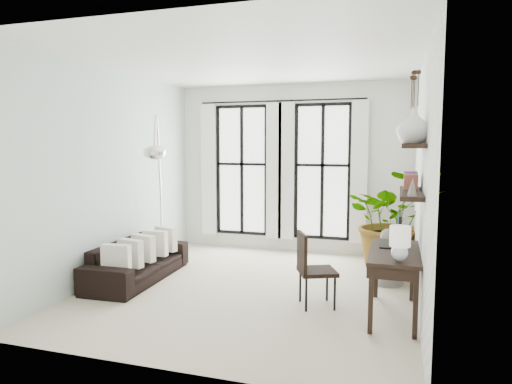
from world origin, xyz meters
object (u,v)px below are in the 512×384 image
at_px(buddha, 387,261).
at_px(sofa, 138,261).
at_px(desk_chair, 311,265).
at_px(plant, 393,220).
at_px(desk, 394,256).
at_px(arc_lamp, 157,153).

bearing_deg(buddha, sofa, -165.80).
relative_size(sofa, desk_chair, 2.12).
relative_size(sofa, plant, 1.22).
xyz_separation_m(desk_chair, buddha, (0.91, 1.28, -0.20)).
bearing_deg(desk_chair, desk, -28.33).
relative_size(arc_lamp, buddha, 3.04).
xyz_separation_m(sofa, buddha, (3.65, 0.92, 0.05)).
bearing_deg(plant, desk, -88.84).
bearing_deg(desk, arc_lamp, 165.83).
height_order(sofa, arc_lamp, arc_lamp).
distance_m(sofa, desk_chair, 2.77).
xyz_separation_m(plant, arc_lamp, (-3.60, -1.29, 1.10)).
xyz_separation_m(sofa, desk, (3.74, -0.44, 0.45)).
bearing_deg(arc_lamp, sofa, -102.24).
bearing_deg(arc_lamp, plant, 19.68).
bearing_deg(desk_chair, sofa, 148.84).
xyz_separation_m(plant, desk, (0.04, -2.21, -0.08)).
xyz_separation_m(desk, arc_lamp, (-3.64, 0.92, 1.18)).
bearing_deg(arc_lamp, desk_chair, -17.65).
bearing_deg(arc_lamp, desk, -14.17).
bearing_deg(sofa, desk_chair, -99.81).
bearing_deg(desk_chair, plant, 41.86).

